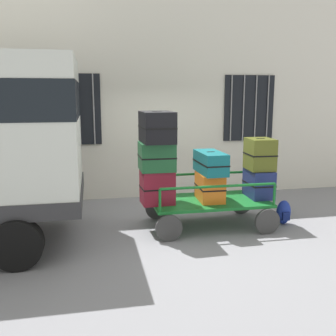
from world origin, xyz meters
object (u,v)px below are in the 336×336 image
suitcase_center_bottom (259,183)px  suitcase_midleft_middle (210,163)px  suitcase_left_middle (157,156)px  suitcase_left_top (157,127)px  suitcase_left_bottom (157,187)px  suitcase_midleft_bottom (210,187)px  luggage_cart (209,205)px  backpack (284,212)px  suitcase_center_middle (260,154)px

suitcase_center_bottom → suitcase_midleft_middle: bearing=-176.6°
suitcase_left_middle → suitcase_midleft_middle: suitcase_left_middle is taller
suitcase_left_top → suitcase_left_bottom: bearing=-90.0°
suitcase_left_middle → suitcase_midleft_middle: (0.94, -0.04, -0.13)m
suitcase_left_top → suitcase_midleft_bottom: suitcase_left_top is taller
suitcase_left_middle → suitcase_midleft_bottom: bearing=-1.6°
suitcase_left_bottom → suitcase_center_bottom: 1.88m
suitcase_left_bottom → suitcase_midleft_middle: bearing=0.6°
luggage_cart → suitcase_left_bottom: 1.01m
suitcase_left_top → suitcase_midleft_middle: size_ratio=0.90×
suitcase_midleft_middle → suitcase_left_top: bearing=-179.5°
suitcase_left_top → backpack: (2.30, -0.12, -1.57)m
suitcase_center_bottom → suitcase_midleft_bottom: bearing=-177.4°
luggage_cart → suitcase_midleft_bottom: (-0.00, -0.02, 0.34)m
suitcase_left_bottom → suitcase_center_middle: (1.87, 0.07, 0.50)m
suitcase_left_middle → suitcase_left_top: 0.50m
suitcase_center_middle → suitcase_left_bottom: bearing=-177.8°
suitcase_left_top → suitcase_center_bottom: size_ratio=1.23×
suitcase_left_middle → suitcase_center_bottom: bearing=0.5°
luggage_cart → suitcase_midleft_bottom: size_ratio=3.18×
suitcase_center_middle → luggage_cart: bearing=-178.0°
suitcase_left_bottom → suitcase_midleft_middle: size_ratio=0.66×
suitcase_left_middle → suitcase_midleft_middle: bearing=-2.4°
suitcase_left_top → suitcase_midleft_middle: suitcase_left_top is taller
luggage_cart → suitcase_left_middle: (-0.94, 0.01, 0.90)m
suitcase_midleft_bottom → luggage_cart: bearing=90.0°
luggage_cart → suitcase_center_middle: 1.28m
suitcase_midleft_middle → suitcase_left_middle: bearing=177.6°
luggage_cart → suitcase_left_top: suitcase_left_top is taller
luggage_cart → suitcase_left_middle: size_ratio=3.49×
backpack → luggage_cart: bearing=173.2°
suitcase_left_middle → suitcase_midleft_bottom: (0.94, -0.03, -0.57)m
luggage_cart → suitcase_center_bottom: 1.00m
suitcase_left_middle → suitcase_center_bottom: size_ratio=0.96×
suitcase_center_bottom → suitcase_center_middle: bearing=90.0°
suitcase_midleft_middle → suitcase_center_middle: 0.95m
suitcase_left_bottom → suitcase_center_middle: bearing=2.2°
suitcase_midleft_bottom → suitcase_center_bottom: size_ratio=1.05×
suitcase_left_bottom → suitcase_midleft_bottom: bearing=1.4°
suitcase_center_bottom → suitcase_center_middle: (-0.00, 0.01, 0.53)m
suitcase_left_bottom → suitcase_left_middle: size_ratio=0.94×
suitcase_midleft_bottom → suitcase_left_top: bearing=-178.7°
suitcase_center_middle → backpack: suitcase_center_middle is taller
suitcase_left_bottom → suitcase_left_middle: suitcase_left_middle is taller
suitcase_left_top → suitcase_center_middle: size_ratio=1.37×
suitcase_left_bottom → backpack: suitcase_left_bottom is taller
suitcase_left_bottom → backpack: (2.30, -0.12, -0.55)m
suitcase_midleft_middle → suitcase_center_bottom: suitcase_midleft_middle is taller
suitcase_midleft_bottom → suitcase_center_middle: 1.08m
suitcase_left_bottom → suitcase_center_bottom: bearing=2.0°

